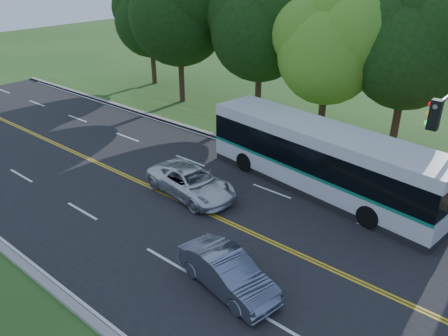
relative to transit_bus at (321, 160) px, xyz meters
The scene contains 10 objects.
ground 5.51m from the transit_bus, 102.20° to the right, with size 120.00×120.00×0.00m, color #26521B.
road 5.51m from the transit_bus, 102.20° to the right, with size 60.00×14.00×0.02m, color black.
curb_north 2.74m from the transit_bus, 119.26° to the left, with size 60.00×0.30×0.15m, color gray.
curb_south 12.45m from the transit_bus, 95.18° to the right, with size 60.00×0.30×0.15m, color gray.
grass_verge 4.29m from the transit_bus, 106.20° to the left, with size 60.00×4.00×0.10m, color #26521B.
lane_markings 5.53m from the transit_bus, 103.20° to the right, with size 57.60×13.82×0.00m.
tree_row 10.69m from the transit_bus, 131.97° to the left, with size 44.70×9.10×13.84m.
transit_bus is the anchor object (origin of this frame).
sedan 8.48m from the transit_bus, 82.51° to the right, with size 1.41×4.05×1.33m, color slate.
suv 6.28m from the transit_bus, 134.98° to the right, with size 2.22×4.80×1.34m, color silver.
Camera 1 is at (9.66, -12.31, 10.35)m, focal length 35.00 mm.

